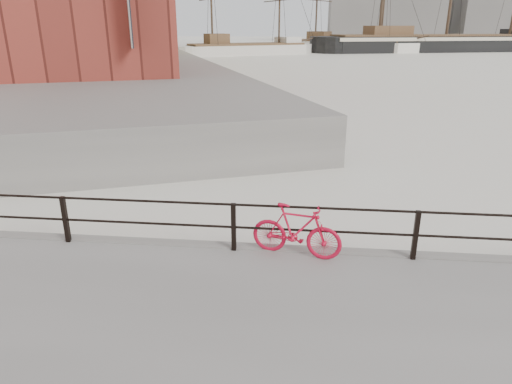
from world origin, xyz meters
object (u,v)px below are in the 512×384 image
(barque_black, at_px, (444,51))
(workboat_far, at_px, (87,66))
(bicycle, at_px, (296,231))
(schooner_left, at_px, (247,55))
(schooner_mid, at_px, (346,51))
(workboat_near, at_px, (66,86))

(barque_black, relative_size, workboat_far, 5.27)
(bicycle, xyz_separation_m, schooner_left, (-9.81, 69.54, -0.88))
(schooner_mid, xyz_separation_m, workboat_near, (-26.56, -56.51, 0.00))
(workboat_far, bearing_deg, workboat_near, -95.22)
(barque_black, bearing_deg, workboat_near, -144.82)
(bicycle, distance_m, workboat_near, 33.54)
(bicycle, distance_m, schooner_mid, 84.34)
(workboat_far, bearing_deg, schooner_left, 30.07)
(bicycle, relative_size, workboat_near, 0.14)
(bicycle, bearing_deg, schooner_left, 110.58)
(schooner_left, relative_size, workboat_near, 2.08)
(schooner_left, bearing_deg, schooner_mid, 9.39)
(barque_black, bearing_deg, bicycle, -123.40)
(schooner_mid, relative_size, schooner_left, 1.13)
(schooner_left, height_order, workboat_near, schooner_left)
(workboat_far, bearing_deg, barque_black, 10.93)
(bicycle, xyz_separation_m, workboat_near, (-19.17, 27.50, -0.88))
(schooner_mid, relative_size, workboat_far, 2.67)
(bicycle, height_order, workboat_far, workboat_far)
(schooner_mid, height_order, schooner_left, schooner_mid)
(workboat_near, bearing_deg, barque_black, 19.35)
(barque_black, xyz_separation_m, schooner_mid, (-18.07, -0.08, 0.00))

